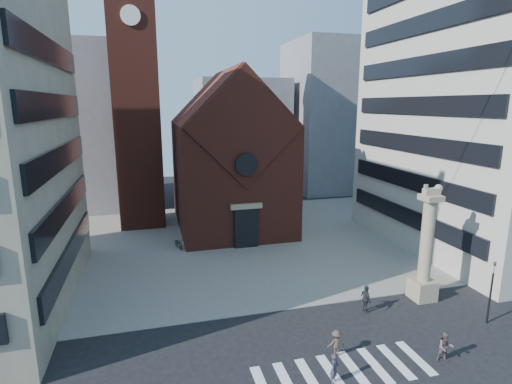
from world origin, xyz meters
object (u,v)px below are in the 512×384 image
traffic_light (491,291)px  scooter_0 (179,243)px  pedestrian_0 (334,369)px  lion_column (426,255)px  pedestrian_1 (446,347)px  pedestrian_2 (366,299)px

traffic_light → scooter_0: 26.91m
pedestrian_0 → lion_column: bearing=-9.9°
pedestrian_1 → pedestrian_0: bearing=-161.8°
traffic_light → pedestrian_1: traffic_light is taller
traffic_light → pedestrian_2: bearing=154.5°
pedestrian_0 → pedestrian_2: bearing=6.0°
scooter_0 → traffic_light: bearing=-64.2°
traffic_light → pedestrian_0: traffic_light is taller
pedestrian_1 → pedestrian_2: size_ratio=0.90×
pedestrian_0 → pedestrian_1: 6.75m
traffic_light → pedestrian_1: (-5.56, -2.68, -1.41)m
traffic_light → pedestrian_0: size_ratio=2.69×
lion_column → traffic_light: size_ratio=2.02×
lion_column → pedestrian_2: (-5.04, -0.64, -2.48)m
lion_column → pedestrian_0: 12.57m
traffic_light → scooter_0: (-18.60, 19.37, -1.74)m
pedestrian_0 → pedestrian_1: bearing=-43.0°
lion_column → pedestrian_1: lion_column is taller
pedestrian_2 → scooter_0: 19.76m
traffic_light → scooter_0: bearing=133.8°
traffic_light → pedestrian_0: 12.69m
pedestrian_1 → traffic_light: bearing=44.1°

